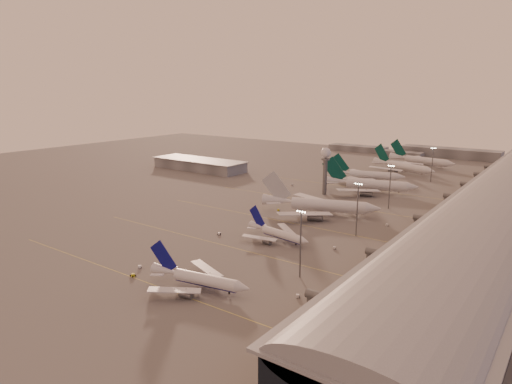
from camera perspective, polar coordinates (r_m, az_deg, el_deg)
The scene contains 27 objects.
ground at distance 198.77m, azimuth -9.16°, elevation -6.54°, with size 700.00×700.00×0.00m, color #605D5D.
taxiway_markings at distance 224.08m, azimuth 6.61°, elevation -4.20°, with size 180.00×185.25×0.02m.
terminal at distance 249.00m, azimuth 28.96°, elevation -1.52°, with size 57.00×362.00×23.04m.
hangar at distance 376.68m, azimuth -7.09°, elevation 3.45°, with size 82.00×27.00×8.50m.
radar_tower at distance 286.00m, azimuth 8.68°, elevation 3.78°, with size 6.40×6.40×31.10m.
mast_a at distance 160.36m, azimuth 5.59°, elevation -6.03°, with size 3.60×0.56×25.00m.
mast_b at distance 208.93m, azimuth 12.55°, elevation -1.78°, with size 3.60×0.56×25.00m.
mast_c at distance 260.74m, azimuth 16.40°, elevation 0.90°, with size 3.60×0.56×25.00m.
mast_d at distance 346.21m, azimuth 21.17°, elevation 3.42°, with size 3.60×0.56×25.00m.
distant_horizon at distance 478.99m, azimuth 19.78°, elevation 4.75°, with size 165.00×37.50×9.00m.
narrowbody_near at distance 155.49m, azimuth -7.12°, elevation -10.94°, with size 37.97×30.05×14.95m.
narrowbody_mid at distance 200.79m, azimuth 2.75°, elevation -5.35°, with size 34.53×27.36×13.55m.
widebody_white at distance 243.09m, azimuth 8.05°, elevation -1.94°, with size 60.73×47.85×22.24m.
greentail_a at distance 300.55m, azimuth 14.02°, elevation 0.68°, with size 59.32×47.25×22.10m.
greentail_b at distance 336.81m, azimuth 13.76°, elevation 1.90°, with size 51.86×41.32×19.30m.
greentail_c at distance 377.78m, azimuth 17.90°, elevation 2.86°, with size 55.45×44.02×20.97m.
greentail_d at distance 413.89m, azimuth 19.97°, elevation 3.55°, with size 58.76×47.03×21.54m.
gsv_truck_a at distance 176.79m, azimuth -14.20°, elevation -8.88°, with size 5.59×5.44×2.32m.
gsv_tug_near at distance 170.37m, azimuth -15.12°, elevation -10.02°, with size 2.45×3.78×1.03m.
gsv_catering_a at distance 149.51m, azimuth 5.33°, elevation -12.29°, with size 5.55×3.47×4.22m.
gsv_tug_mid at distance 209.55m, azimuth -4.64°, elevation -5.24°, with size 3.37×3.88×0.95m.
gsv_truck_b at distance 193.34m, azimuth 9.91°, elevation -6.77°, with size 5.89×3.35×2.25m.
gsv_truck_c at distance 248.32m, azimuth 2.91°, elevation -2.13°, with size 6.26×4.85×2.42m.
gsv_catering_b at distance 230.13m, azimuth 16.12°, elevation -3.62°, with size 5.43×2.85×4.32m.
gsv_tug_far at distance 258.35m, azimuth 9.16°, elevation -1.86°, with size 3.48×3.61×0.90m.
gsv_truck_d at distance 313.83m, azimuth 4.58°, elevation 1.01°, with size 3.84×5.51×2.10m.
gsv_tug_hangar at distance 313.39m, azimuth 16.72°, elevation 0.38°, with size 3.97×2.55×1.09m.
Camera 1 is at (133.99, -131.32, 65.67)m, focal length 32.00 mm.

